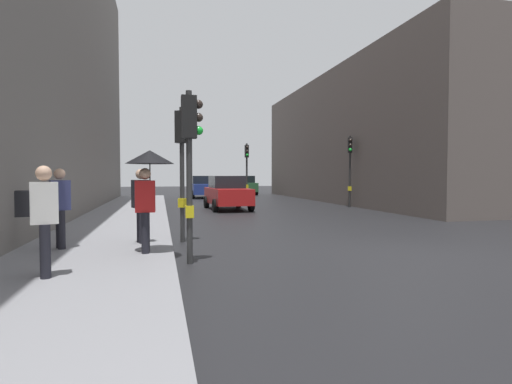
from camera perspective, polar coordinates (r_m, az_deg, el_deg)
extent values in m
plane|color=black|center=(10.06, 20.08, -7.98)|extent=(120.00, 120.00, 0.00)
cube|color=gray|center=(14.43, -18.88, -4.55)|extent=(3.38, 40.00, 0.16)
cube|color=#5B514C|center=(30.96, 19.48, 6.83)|extent=(12.00, 25.10, 8.58)
cylinder|color=#2D2D2D|center=(27.55, -1.30, 2.71)|extent=(0.12, 0.12, 3.94)
cube|color=black|center=(27.60, -1.31, 5.73)|extent=(0.24, 0.30, 0.84)
cube|color=yellow|center=(27.56, -1.30, 0.80)|extent=(0.20, 0.16, 0.24)
sphere|color=#2D231E|center=(27.43, -1.23, 6.29)|extent=(0.18, 0.18, 0.18)
sphere|color=#2D231E|center=(27.41, -1.23, 5.75)|extent=(0.18, 0.18, 0.18)
sphere|color=green|center=(27.40, -1.23, 5.21)|extent=(0.18, 0.18, 0.18)
cylinder|color=#2D2D2D|center=(23.42, 12.99, 2.79)|extent=(0.12, 0.12, 3.99)
cube|color=black|center=(23.48, 13.03, 6.39)|extent=(0.33, 0.37, 0.84)
cube|color=yellow|center=(23.43, 12.97, 0.47)|extent=(0.24, 0.22, 0.24)
sphere|color=#2D231E|center=(23.31, 13.08, 7.07)|extent=(0.18, 0.18, 0.18)
sphere|color=#2D231E|center=(23.29, 13.07, 6.43)|extent=(0.18, 0.18, 0.18)
sphere|color=green|center=(23.27, 13.06, 5.79)|extent=(0.18, 0.18, 0.18)
cylinder|color=#2D2D2D|center=(8.23, -9.32, 1.96)|extent=(0.12, 0.12, 3.45)
cube|color=black|center=(8.31, -9.37, 10.30)|extent=(0.30, 0.24, 0.84)
cube|color=yellow|center=(8.26, -9.29, -2.73)|extent=(0.16, 0.20, 0.24)
sphere|color=#2D231E|center=(8.37, -8.06, 12.06)|extent=(0.18, 0.18, 0.18)
sphere|color=#2D231E|center=(8.33, -8.05, 10.30)|extent=(0.18, 0.18, 0.18)
sphere|color=green|center=(8.30, -8.04, 8.52)|extent=(0.18, 0.18, 0.18)
cylinder|color=#2D2D2D|center=(10.97, -10.30, 2.35)|extent=(0.12, 0.12, 3.57)
cube|color=black|center=(11.05, -10.35, 8.94)|extent=(0.38, 0.36, 0.84)
cube|color=yellow|center=(11.00, -10.28, -1.50)|extent=(0.24, 0.25, 0.24)
sphere|color=#2D231E|center=(11.00, -9.46, 10.34)|extent=(0.18, 0.18, 0.18)
sphere|color=#2D231E|center=(10.97, -9.45, 8.99)|extent=(0.18, 0.18, 0.18)
sphere|color=green|center=(10.94, -9.44, 7.64)|extent=(0.18, 0.18, 0.18)
cube|color=navy|center=(32.88, -7.57, 0.44)|extent=(1.96, 4.27, 0.80)
cube|color=black|center=(33.11, -7.64, 1.70)|extent=(1.68, 2.06, 0.64)
cylinder|color=black|center=(31.70, -5.62, -0.34)|extent=(0.24, 0.65, 0.64)
cylinder|color=black|center=(31.44, -8.85, -0.38)|extent=(0.24, 0.65, 0.64)
cylinder|color=black|center=(34.36, -6.39, -0.14)|extent=(0.24, 0.65, 0.64)
cylinder|color=black|center=(34.12, -9.37, -0.17)|extent=(0.24, 0.65, 0.64)
cube|color=red|center=(21.27, -3.99, -0.54)|extent=(2.00, 4.28, 0.80)
cube|color=black|center=(21.49, -4.14, 1.41)|extent=(1.70, 2.08, 0.64)
cylinder|color=black|center=(20.20, -0.69, -1.82)|extent=(0.25, 0.65, 0.64)
cylinder|color=black|center=(19.80, -5.72, -1.92)|extent=(0.25, 0.65, 0.64)
cylinder|color=black|center=(22.81, -2.49, -1.35)|extent=(0.25, 0.65, 0.64)
cylinder|color=black|center=(22.46, -6.96, -1.42)|extent=(0.25, 0.65, 0.64)
cube|color=#2D6038|center=(38.17, -1.78, 0.72)|extent=(1.92, 4.25, 0.80)
cube|color=black|center=(37.91, -1.69, 1.79)|extent=(1.65, 2.04, 0.64)
cylinder|color=black|center=(39.31, -3.50, 0.18)|extent=(0.24, 0.65, 0.64)
cylinder|color=black|center=(39.70, -0.95, 0.20)|extent=(0.24, 0.65, 0.64)
cylinder|color=black|center=(36.67, -2.67, 0.03)|extent=(0.24, 0.65, 0.64)
cylinder|color=black|center=(37.09, 0.05, 0.05)|extent=(0.24, 0.65, 0.64)
cylinder|color=black|center=(8.96, -15.15, -5.39)|extent=(0.16, 0.16, 0.85)
cylinder|color=black|center=(8.76, -15.23, -5.56)|extent=(0.16, 0.16, 0.85)
cube|color=red|center=(8.79, -15.24, -0.59)|extent=(0.41, 0.27, 0.66)
sphere|color=tan|center=(8.78, -15.27, 2.48)|extent=(0.24, 0.24, 0.24)
cylinder|color=black|center=(8.78, -14.61, 1.05)|extent=(0.02, 0.02, 0.90)
cone|color=black|center=(8.78, -14.64, 4.77)|extent=(1.00, 1.00, 0.28)
cylinder|color=black|center=(10.10, -25.78, -4.67)|extent=(0.16, 0.16, 0.85)
cylinder|color=black|center=(9.91, -25.57, -4.80)|extent=(0.16, 0.16, 0.85)
cube|color=navy|center=(9.94, -25.75, -0.41)|extent=(0.47, 0.39, 0.66)
sphere|color=tan|center=(9.93, -25.80, 2.30)|extent=(0.24, 0.24, 0.24)
cube|color=black|center=(9.90, -27.46, -0.45)|extent=(0.29, 0.34, 0.40)
cylinder|color=black|center=(7.43, -27.40, -7.14)|extent=(0.16, 0.16, 0.85)
cylinder|color=black|center=(7.23, -27.41, -7.39)|extent=(0.16, 0.16, 0.85)
cube|color=silver|center=(7.25, -27.51, -1.37)|extent=(0.45, 0.35, 0.66)
sphere|color=tan|center=(7.23, -27.58, 2.35)|extent=(0.24, 0.24, 0.24)
cube|color=black|center=(7.26, -29.88, -1.41)|extent=(0.26, 0.32, 0.40)
cylinder|color=black|center=(10.26, -15.92, -4.43)|extent=(0.16, 0.16, 0.85)
cylinder|color=black|center=(10.07, -15.60, -4.55)|extent=(0.16, 0.16, 0.85)
cube|color=black|center=(10.10, -15.81, -0.23)|extent=(0.46, 0.37, 0.66)
sphere|color=tan|center=(10.10, -15.84, 2.44)|extent=(0.24, 0.24, 0.24)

